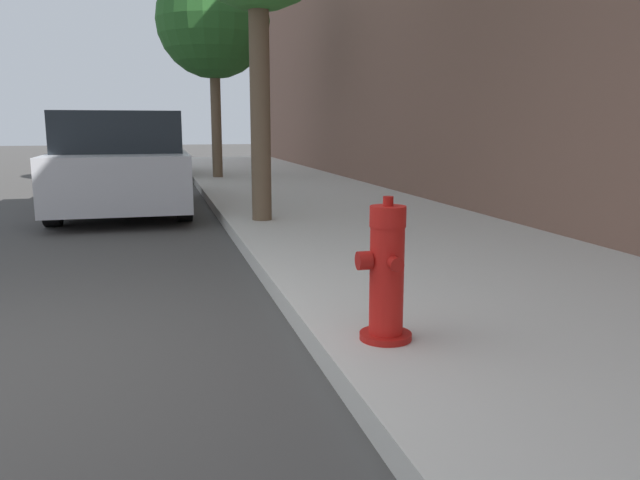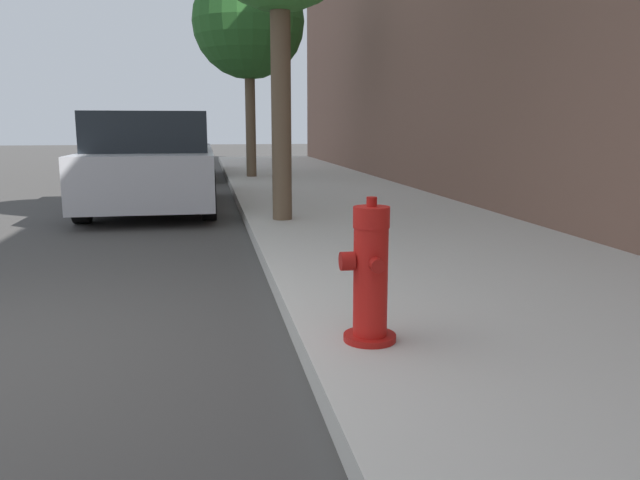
{
  "view_description": "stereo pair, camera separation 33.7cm",
  "coord_description": "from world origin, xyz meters",
  "px_view_note": "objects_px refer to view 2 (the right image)",
  "views": [
    {
      "loc": [
        1.02,
        -3.39,
        1.3
      ],
      "look_at": [
        2.14,
        0.87,
        0.48
      ],
      "focal_mm": 35.0,
      "sensor_mm": 36.0,
      "label": 1
    },
    {
      "loc": [
        1.35,
        -3.46,
        1.3
      ],
      "look_at": [
        2.14,
        0.87,
        0.48
      ],
      "focal_mm": 35.0,
      "sensor_mm": 36.0,
      "label": 2
    }
  ],
  "objects_px": {
    "parked_car_near": "(152,163)",
    "parked_car_mid": "(173,153)",
    "street_tree_far": "(249,23)",
    "fire_hydrant": "(370,277)"
  },
  "relations": [
    {
      "from": "parked_car_near",
      "to": "parked_car_mid",
      "type": "distance_m",
      "value": 5.98
    },
    {
      "from": "parked_car_near",
      "to": "street_tree_far",
      "type": "xyz_separation_m",
      "value": [
        1.84,
        4.37,
        2.78
      ]
    },
    {
      "from": "fire_hydrant",
      "to": "street_tree_far",
      "type": "bearing_deg",
      "value": 89.05
    },
    {
      "from": "fire_hydrant",
      "to": "street_tree_far",
      "type": "distance_m",
      "value": 11.58
    },
    {
      "from": "fire_hydrant",
      "to": "parked_car_near",
      "type": "relative_size",
      "value": 0.19
    },
    {
      "from": "street_tree_far",
      "to": "parked_car_mid",
      "type": "bearing_deg",
      "value": 138.47
    },
    {
      "from": "fire_hydrant",
      "to": "parked_car_near",
      "type": "xyz_separation_m",
      "value": [
        -1.65,
        6.8,
        0.22
      ]
    },
    {
      "from": "fire_hydrant",
      "to": "parked_car_near",
      "type": "bearing_deg",
      "value": 103.65
    },
    {
      "from": "parked_car_near",
      "to": "street_tree_far",
      "type": "distance_m",
      "value": 5.5
    },
    {
      "from": "parked_car_near",
      "to": "parked_car_mid",
      "type": "relative_size",
      "value": 1.03
    }
  ]
}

